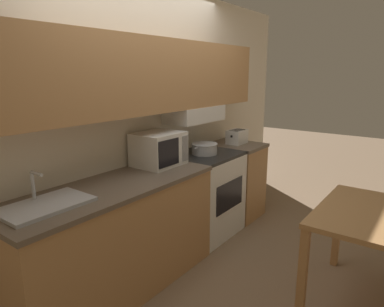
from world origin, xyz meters
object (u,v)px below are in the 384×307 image
Objects in this scene: stove_range at (205,194)px; sink_basin at (45,205)px; microwave at (159,149)px; dining_table at (366,227)px; toaster at (237,137)px; cooking_pot at (204,148)px.

sink_basin is (-1.82, -0.00, 0.47)m from stove_range.
microwave is 0.43× the size of dining_table.
dining_table is at bearing -79.28° from microwave.
stove_range is 2.08× the size of microwave.
stove_range is 0.87m from microwave.
toaster is 1.92m from dining_table.
cooking_pot is 1.37× the size of toaster.
sink_basin reaches higher than dining_table.
sink_basin reaches higher than toaster.
sink_basin is 0.55× the size of dining_table.
toaster is (0.68, -0.01, 0.02)m from cooking_pot.
microwave reaches higher than cooking_pot.
microwave reaches higher than stove_range.
toaster reaches higher than dining_table.
cooking_pot is at bearing -8.73° from microwave.
cooking_pot is (-0.02, 0.00, 0.51)m from stove_range.
toaster is at bearing 59.35° from dining_table.
sink_basin is at bearing -175.22° from microwave.
sink_basin is at bearing -179.80° from cooking_pot.
dining_table is at bearing -120.65° from toaster.
microwave is at bearing 171.27° from cooking_pot.
dining_table is (-0.28, -1.63, -0.32)m from cooking_pot.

